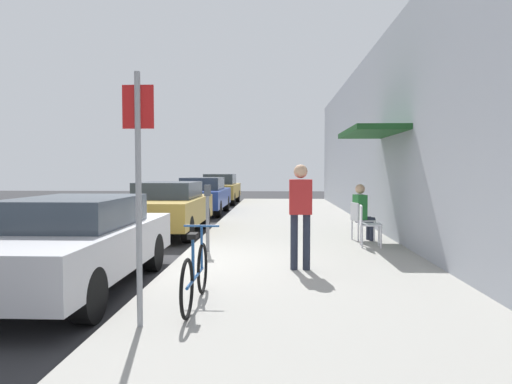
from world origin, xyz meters
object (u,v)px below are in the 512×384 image
object	(u,v)px
parked_car_0	(73,242)
cafe_chair_1	(360,219)
parked_car_3	(220,189)
parking_meter	(208,213)
pedestrian_standing	(300,208)
parked_car_2	(202,195)
cafe_chair_0	(367,223)
bicycle_0	(195,275)
seated_patron_1	(362,210)
parked_car_1	(168,207)
street_sign	(138,179)

from	to	relation	value
parked_car_0	cafe_chair_1	bearing A→B (deg)	40.88
parked_car_3	parked_car_0	bearing A→B (deg)	-90.00
parking_meter	pedestrian_standing	distance (m)	2.38
parked_car_2	cafe_chair_0	xyz separation A→B (m)	(4.81, -8.31, -0.12)
bicycle_0	seated_patron_1	distance (m)	5.98
parked_car_3	cafe_chair_1	distance (m)	14.03
parked_car_0	parked_car_2	bearing A→B (deg)	90.00
parked_car_1	parked_car_0	bearing A→B (deg)	-90.00
parking_meter	bicycle_0	distance (m)	3.65
parked_car_1	cafe_chair_1	world-z (taller)	parked_car_1
bicycle_0	cafe_chair_0	world-z (taller)	bicycle_0
street_sign	seated_patron_1	distance (m)	6.91
parked_car_1	parking_meter	bearing A→B (deg)	-64.41
parked_car_1	parked_car_2	distance (m)	5.81
parked_car_3	seated_patron_1	size ratio (longest dim) A/B	3.41
parked_car_3	cafe_chair_1	world-z (taller)	parked_car_3
seated_patron_1	cafe_chair_1	bearing A→B (deg)	-167.86
parked_car_0	parking_meter	bearing A→B (deg)	59.08
cafe_chair_1	seated_patron_1	bearing A→B (deg)	12.14
bicycle_0	cafe_chair_1	world-z (taller)	bicycle_0
cafe_chair_1	street_sign	bearing A→B (deg)	-119.04
street_sign	bicycle_0	world-z (taller)	street_sign
parked_car_3	cafe_chair_1	xyz separation A→B (m)	(4.81, -13.18, -0.16)
street_sign	pedestrian_standing	xyz separation A→B (m)	(1.79, 2.79, -0.52)
street_sign	parked_car_1	bearing A→B (deg)	101.13
parked_car_1	parked_car_3	distance (m)	11.52
parked_car_2	pedestrian_standing	world-z (taller)	pedestrian_standing
parked_car_1	seated_patron_1	world-z (taller)	same
parked_car_0	cafe_chair_0	bearing A→B (deg)	34.69
parked_car_2	seated_patron_1	bearing A→B (deg)	-56.86
parked_car_1	cafe_chair_1	distance (m)	5.09
parked_car_3	parking_meter	bearing A→B (deg)	-84.00
street_sign	cafe_chair_1	bearing A→B (deg)	60.96
parked_car_0	seated_patron_1	world-z (taller)	seated_patron_1
bicycle_0	parked_car_2	bearing A→B (deg)	98.71
parked_car_2	cafe_chair_0	bearing A→B (deg)	-59.93
cafe_chair_0	pedestrian_standing	xyz separation A→B (m)	(-1.52, -2.34, 0.50)
bicycle_0	pedestrian_standing	distance (m)	2.51
street_sign	seated_patron_1	size ratio (longest dim) A/B	2.02
parked_car_2	pedestrian_standing	distance (m)	11.15
parking_meter	cafe_chair_0	xyz separation A→B (m)	(3.26, 0.74, -0.26)
parked_car_2	cafe_chair_1	world-z (taller)	parked_car_2
seated_patron_1	parked_car_3	bearing A→B (deg)	110.30
parked_car_3	pedestrian_standing	bearing A→B (deg)	-78.62
street_sign	parked_car_0	bearing A→B (deg)	129.79
street_sign	pedestrian_standing	bearing A→B (deg)	57.30
parked_car_1	cafe_chair_1	bearing A→B (deg)	-19.03
parking_meter	cafe_chair_1	xyz separation A→B (m)	(3.26, 1.58, -0.26)
parked_car_0	parked_car_1	xyz separation A→B (m)	(0.00, 5.82, 0.03)
cafe_chair_1	bicycle_0	bearing A→B (deg)	-118.99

